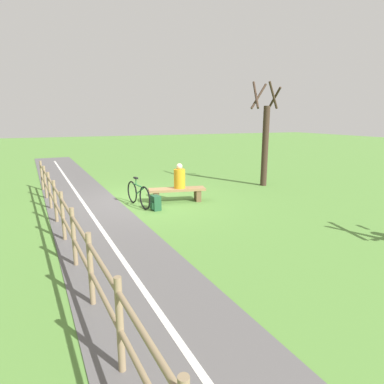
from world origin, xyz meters
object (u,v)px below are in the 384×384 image
Objects in this scene: bench at (177,192)px; bicycle at (138,194)px; tree_mid_field at (265,139)px; person_seated at (179,178)px; backpack at (156,203)px.

bench is 1.29m from bicycle.
tree_mid_field is (-4.13, -1.14, 1.55)m from bench.
bench is 1.15× the size of bicycle.
person_seated reaches higher than backpack.
backpack is (1.01, 0.66, -0.58)m from person_seated.
backpack is at bearing 19.82° from tree_mid_field.
bench is 1.15m from backpack.
backpack is at bearing 43.87° from person_seated.
bench is at bearing -0.00° from person_seated.
bench is at bearing 81.26° from bicycle.
bench is 4.55m from tree_mid_field.
person_seated is (-0.08, 0.02, 0.48)m from bench.
tree_mid_field reaches higher than person_seated.
tree_mid_field is at bearing 92.14° from bicycle.
person_seated is 0.49× the size of bicycle.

